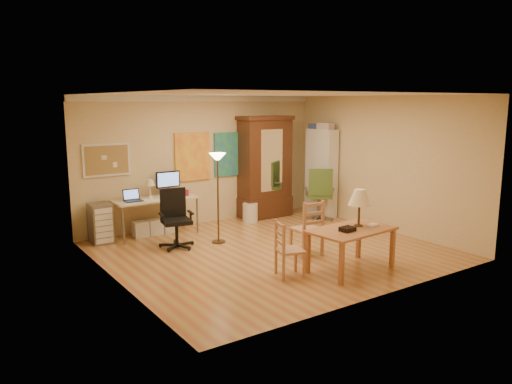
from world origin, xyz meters
TOP-DOWN VIEW (x-y plane):
  - floor at (0.00, 0.00)m, footprint 5.50×5.50m
  - crown_molding at (0.00, 2.46)m, footprint 5.50×0.08m
  - corkboard at (-2.05, 2.47)m, footprint 0.90×0.04m
  - art_panel_left at (-0.25, 2.47)m, footprint 0.80×0.04m
  - art_panel_right at (0.65, 2.47)m, footprint 0.75×0.04m
  - dining_table at (0.49, -1.50)m, footprint 1.39×0.91m
  - ladder_chair_back at (0.33, -0.58)m, footprint 0.47×0.45m
  - ladder_chair_left at (-0.56, -1.19)m, footprint 0.47×0.49m
  - torchiere_lamp at (-0.51, 0.98)m, footprint 0.30×0.30m
  - computer_desk at (-1.23, 2.16)m, footprint 1.61×0.70m
  - office_chair_black at (-1.29, 1.13)m, footprint 0.65×0.65m
  - office_chair_green at (2.25, 1.32)m, footprint 0.73×0.73m
  - drawer_cart at (-2.32, 2.19)m, footprint 0.37×0.44m
  - armoire at (1.43, 2.24)m, footprint 1.23×0.59m
  - bookshelf at (2.55, 1.60)m, footprint 0.30×0.79m
  - wastebin at (0.86, 1.97)m, footprint 0.33×0.33m

SIDE VIEW (x-z plane):
  - floor at x=0.00m, z-range 0.00..0.00m
  - wastebin at x=0.86m, z-range 0.00..0.41m
  - office_chair_black at x=-1.29m, z-range -0.24..0.81m
  - office_chair_green at x=2.25m, z-range -0.27..0.89m
  - drawer_cart at x=-2.32m, z-range 0.00..0.74m
  - ladder_chair_left at x=-0.56m, z-range -0.03..0.82m
  - computer_desk at x=-1.23m, z-range -0.16..1.05m
  - ladder_chair_back at x=0.33m, z-range -0.03..0.94m
  - dining_table at x=0.49m, z-range 0.17..1.41m
  - bookshelf at x=2.55m, z-range 0.00..1.97m
  - armoire at x=1.43m, z-range -0.15..2.12m
  - torchiere_lamp at x=-0.51m, z-range 0.50..2.17m
  - art_panel_left at x=-0.25m, z-range 0.95..1.95m
  - art_panel_right at x=0.65m, z-range 0.98..1.92m
  - corkboard at x=-2.05m, z-range 1.19..1.81m
  - crown_molding at x=0.00m, z-range 2.58..2.70m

